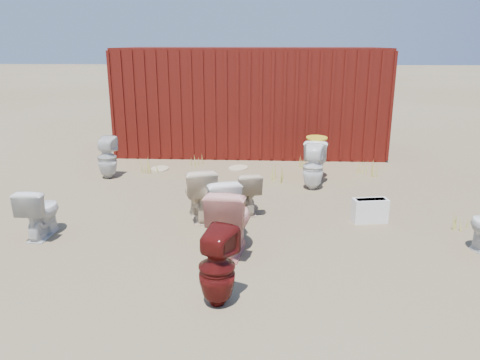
# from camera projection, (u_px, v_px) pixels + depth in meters

# --- Properties ---
(ground) EXTENTS (100.00, 100.00, 0.00)m
(ground) POSITION_uv_depth(u_px,v_px,m) (238.00, 230.00, 6.52)
(ground) COLOR brown
(ground) RESTS_ON ground
(shipping_container) EXTENTS (6.00, 2.40, 2.40)m
(shipping_container) POSITION_uv_depth(u_px,v_px,m) (251.00, 100.00, 11.16)
(shipping_container) COLOR #55130E
(shipping_container) RESTS_ON ground
(toilet_front_a) EXTENTS (0.40, 0.69, 0.69)m
(toilet_front_a) POSITION_uv_depth(u_px,v_px,m) (40.00, 212.00, 6.23)
(toilet_front_a) COLOR silver
(toilet_front_a) RESTS_ON ground
(toilet_front_pink) EXTENTS (0.59, 0.89, 0.86)m
(toilet_front_pink) POSITION_uv_depth(u_px,v_px,m) (230.00, 220.00, 5.71)
(toilet_front_pink) COLOR #E08B81
(toilet_front_pink) RESTS_ON ground
(toilet_front_c) EXTENTS (0.67, 0.87, 0.79)m
(toilet_front_c) POSITION_uv_depth(u_px,v_px,m) (219.00, 205.00, 6.34)
(toilet_front_c) COLOR white
(toilet_front_c) RESTS_ON ground
(toilet_front_maroon) EXTENTS (0.48, 0.48, 0.80)m
(toilet_front_maroon) POSITION_uv_depth(u_px,v_px,m) (217.00, 268.00, 4.56)
(toilet_front_maroon) COLOR #510F0E
(toilet_front_maroon) RESTS_ON ground
(toilet_back_a) EXTENTS (0.38, 0.39, 0.80)m
(toilet_back_a) POSITION_uv_depth(u_px,v_px,m) (107.00, 158.00, 8.91)
(toilet_back_a) COLOR silver
(toilet_back_a) RESTS_ON ground
(toilet_back_beige_left) EXTENTS (0.66, 0.87, 0.79)m
(toilet_back_beige_left) POSITION_uv_depth(u_px,v_px,m) (199.00, 193.00, 6.85)
(toilet_back_beige_left) COLOR beige
(toilet_back_beige_left) RESTS_ON ground
(toilet_back_beige_right) EXTENTS (0.51, 0.71, 0.65)m
(toilet_back_beige_right) POSITION_uv_depth(u_px,v_px,m) (247.00, 192.00, 7.13)
(toilet_back_beige_right) COLOR #C8B192
(toilet_back_beige_right) RESTS_ON ground
(toilet_back_yellowlid) EXTENTS (0.55, 0.83, 0.78)m
(toilet_back_yellowlid) POSITION_uv_depth(u_px,v_px,m) (316.00, 159.00, 8.87)
(toilet_back_yellowlid) COLOR white
(toilet_back_yellowlid) RESTS_ON ground
(toilet_back_e) EXTENTS (0.42, 0.43, 0.80)m
(toilet_back_e) POSITION_uv_depth(u_px,v_px,m) (313.00, 167.00, 8.23)
(toilet_back_e) COLOR white
(toilet_back_e) RESTS_ON ground
(yellow_lid) EXTENTS (0.40, 0.50, 0.02)m
(yellow_lid) POSITION_uv_depth(u_px,v_px,m) (317.00, 138.00, 8.75)
(yellow_lid) COLOR gold
(yellow_lid) RESTS_ON toilet_back_yellowlid
(loose_tank) EXTENTS (0.53, 0.28, 0.35)m
(loose_tank) POSITION_uv_depth(u_px,v_px,m) (370.00, 211.00, 6.76)
(loose_tank) COLOR white
(loose_tank) RESTS_ON ground
(loose_lid_near) EXTENTS (0.53, 0.60, 0.02)m
(loose_lid_near) POSITION_uv_depth(u_px,v_px,m) (238.00, 168.00, 9.69)
(loose_lid_near) COLOR beige
(loose_lid_near) RESTS_ON ground
(loose_lid_far) EXTENTS (0.36, 0.47, 0.02)m
(loose_lid_far) POSITION_uv_depth(u_px,v_px,m) (160.00, 169.00, 9.63)
(loose_lid_far) COLOR #C6BA90
(loose_lid_far) RESTS_ON ground
(weed_clump_a) EXTENTS (0.36, 0.36, 0.29)m
(weed_clump_a) POSITION_uv_depth(u_px,v_px,m) (150.00, 165.00, 9.40)
(weed_clump_a) COLOR #ADA845
(weed_clump_a) RESTS_ON ground
(weed_clump_b) EXTENTS (0.32, 0.32, 0.31)m
(weed_clump_b) POSITION_uv_depth(u_px,v_px,m) (277.00, 173.00, 8.78)
(weed_clump_b) COLOR #ADA845
(weed_clump_b) RESTS_ON ground
(weed_clump_c) EXTENTS (0.36, 0.36, 0.32)m
(weed_clump_c) POSITION_uv_depth(u_px,v_px,m) (368.00, 167.00, 9.16)
(weed_clump_c) COLOR #ADA845
(weed_clump_c) RESTS_ON ground
(weed_clump_d) EXTENTS (0.30, 0.30, 0.23)m
(weed_clump_d) POSITION_uv_depth(u_px,v_px,m) (196.00, 160.00, 9.90)
(weed_clump_d) COLOR #ADA845
(weed_clump_d) RESTS_ON ground
(weed_clump_e) EXTENTS (0.34, 0.34, 0.28)m
(weed_clump_e) POSITION_uv_depth(u_px,v_px,m) (307.00, 161.00, 9.76)
(weed_clump_e) COLOR #ADA845
(weed_clump_e) RESTS_ON ground
(weed_clump_f) EXTENTS (0.28, 0.28, 0.25)m
(weed_clump_f) POSITION_uv_depth(u_px,v_px,m) (463.00, 222.00, 6.48)
(weed_clump_f) COLOR #ADA845
(weed_clump_f) RESTS_ON ground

